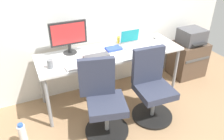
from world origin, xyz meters
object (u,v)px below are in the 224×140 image
at_px(office_chair_left, 103,101).
at_px(desktop_monitor, 68,35).
at_px(coffee_mug, 120,40).
at_px(water_bottle_on_floor, 23,135).
at_px(office_chair_right, 152,88).
at_px(printer, 192,36).
at_px(side_cabinet, 187,59).
at_px(open_laptop, 132,42).

bearing_deg(office_chair_left, desktop_monitor, 102.30).
distance_m(office_chair_left, coffee_mug, 1.06).
distance_m(water_bottle_on_floor, coffee_mug, 1.79).
xyz_separation_m(office_chair_right, printer, (1.15, 0.64, 0.29)).
distance_m(office_chair_left, side_cabinet, 1.93).
bearing_deg(open_laptop, side_cabinet, 0.81).
xyz_separation_m(printer, water_bottle_on_floor, (-2.76, -0.50, -0.56)).
height_order(office_chair_right, side_cabinet, office_chair_right).
bearing_deg(coffee_mug, water_bottle_on_floor, -156.95).
bearing_deg(desktop_monitor, water_bottle_on_floor, -141.64).
height_order(office_chair_left, office_chair_right, same).
bearing_deg(office_chair_left, water_bottle_on_floor, 171.63).
distance_m(desktop_monitor, coffee_mug, 0.79).
bearing_deg(open_laptop, desktop_monitor, 171.63).
relative_size(office_chair_right, desktop_monitor, 1.96).
distance_m(office_chair_left, open_laptop, 1.02).
xyz_separation_m(side_cabinet, desktop_monitor, (-1.98, 0.11, 0.71)).
xyz_separation_m(office_chair_left, side_cabinet, (1.82, 0.64, -0.13)).
relative_size(desktop_monitor, open_laptop, 1.55).
bearing_deg(printer, water_bottle_on_floor, -169.72).
relative_size(water_bottle_on_floor, open_laptop, 1.00).
relative_size(office_chair_left, office_chair_right, 1.00).
bearing_deg(office_chair_right, coffee_mug, 95.67).
height_order(office_chair_left, side_cabinet, office_chair_left).
bearing_deg(office_chair_right, desktop_monitor, 138.13).
relative_size(printer, open_laptop, 1.29).
height_order(printer, open_laptop, open_laptop).
bearing_deg(office_chair_right, printer, 29.03).
bearing_deg(printer, desktop_monitor, 176.75).
bearing_deg(open_laptop, water_bottle_on_floor, -163.53).
bearing_deg(coffee_mug, open_laptop, -56.73).
bearing_deg(side_cabinet, office_chair_right, -150.93).
distance_m(side_cabinet, desktop_monitor, 2.11).
xyz_separation_m(office_chair_left, printer, (1.82, 0.64, 0.29)).
xyz_separation_m(office_chair_right, side_cabinet, (1.15, 0.64, -0.13)).
bearing_deg(office_chair_right, office_chair_left, -179.85).
xyz_separation_m(water_bottle_on_floor, open_laptop, (1.64, 0.49, 0.66)).
relative_size(office_chair_right, side_cabinet, 1.59).
bearing_deg(water_bottle_on_floor, desktop_monitor, 38.36).
bearing_deg(desktop_monitor, coffee_mug, 2.95).
distance_m(printer, open_laptop, 1.12).
height_order(water_bottle_on_floor, open_laptop, open_laptop).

